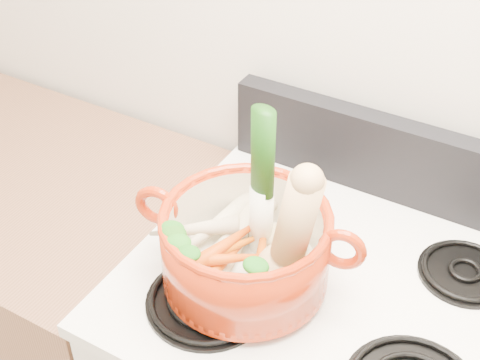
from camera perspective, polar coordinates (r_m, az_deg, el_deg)
The scene contains 21 objects.
wall_back at distance 1.33m, azimuth 16.06°, elevation 11.61°, with size 3.50×0.02×2.60m, color silver.
cooktop at distance 1.27m, azimuth 8.55°, elevation -9.30°, with size 0.78×0.67×0.03m, color white.
control_backsplash at distance 1.42m, azimuth 13.69°, elevation 1.49°, with size 0.76×0.05×0.18m, color black.
burner_front_left at distance 1.21m, azimuth -2.77°, elevation -10.15°, with size 0.22×0.22×0.02m, color black.
burner_back_left at distance 1.40m, azimuth 3.77°, elevation -2.19°, with size 0.17×0.17×0.02m, color black.
burner_back_right at distance 1.33m, azimuth 18.65°, elevation -7.38°, with size 0.17×0.17×0.02m, color black.
dutch_oven at distance 1.19m, azimuth 0.49°, elevation -5.79°, with size 0.30×0.30×0.15m, color #9F2509.
pot_handle_left at distance 1.20m, azimuth -7.13°, elevation -2.16°, with size 0.08×0.08×0.02m, color #9F2509.
pot_handle_right at distance 1.12m, azimuth 8.71°, elevation -5.87°, with size 0.08×0.08×0.02m, color #9F2509.
squash at distance 1.10m, azimuth 3.94°, elevation -4.60°, with size 0.10×0.10×0.25m, color tan, non-canonical shape.
leek at distance 1.15m, azimuth 1.91°, elevation -0.09°, with size 0.05×0.05×0.31m, color white.
ginger at distance 1.23m, azimuth 3.48°, elevation -5.12°, with size 0.08×0.06×0.04m, color tan.
parsnip_0 at distance 1.22m, azimuth -0.26°, elevation -5.35°, with size 0.05×0.05×0.24m, color beige.
parsnip_1 at distance 1.24m, azimuth -2.45°, elevation -4.09°, with size 0.04×0.04×0.21m, color #EDE7C1.
parsnip_2 at distance 1.25m, azimuth 0.27°, elevation -3.65°, with size 0.04×0.04×0.18m, color beige.
parsnip_3 at distance 1.24m, azimuth -3.94°, elevation -4.07°, with size 0.04×0.04×0.17m, color beige.
carrot_0 at distance 1.18m, azimuth -2.04°, elevation -7.72°, with size 0.03×0.03×0.16m, color #BE4C09.
carrot_1 at distance 1.19m, azimuth -2.47°, elevation -6.57°, with size 0.04×0.04×0.17m, color #D15E0A.
carrot_2 at distance 1.18m, azimuth 1.72°, elevation -7.24°, with size 0.03×0.03×0.18m, color #BA5709.
carrot_3 at distance 1.17m, azimuth -2.01°, elevation -6.91°, with size 0.03×0.03×0.15m, color #C04B09.
carrot_4 at distance 1.18m, azimuth -1.79°, elevation -6.01°, with size 0.03×0.03×0.17m, color #CB530A.
Camera 1 is at (0.26, 0.57, 1.86)m, focal length 50.00 mm.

